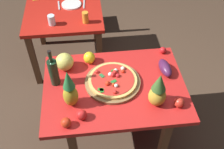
{
  "coord_description": "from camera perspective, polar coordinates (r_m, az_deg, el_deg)",
  "views": [
    {
      "loc": [
        -0.18,
        -1.43,
        2.35
      ],
      "look_at": [
        -0.01,
        0.08,
        0.78
      ],
      "focal_mm": 43.07,
      "sensor_mm": 36.0,
      "label": 1
    }
  ],
  "objects": [
    {
      "name": "background_table",
      "position": [
        3.12,
        -10.06,
        11.46
      ],
      "size": [
        0.84,
        0.82,
        0.73
      ],
      "color": "#543622",
      "rests_on": "ground_plane"
    },
    {
      "name": "pineapple_right",
      "position": [
        1.98,
        9.74,
        -3.53
      ],
      "size": [
        0.13,
        0.13,
        0.31
      ],
      "color": "gold",
      "rests_on": "display_table"
    },
    {
      "name": "melon",
      "position": [
        2.29,
        -10.04,
        2.67
      ],
      "size": [
        0.15,
        0.15,
        0.15
      ],
      "primitive_type": "sphere",
      "color": "#D8D55E",
      "rests_on": "display_table"
    },
    {
      "name": "wine_bottle",
      "position": [
        2.15,
        -12.3,
        0.58
      ],
      "size": [
        0.08,
        0.08,
        0.34
      ],
      "color": "#19311D",
      "rests_on": "display_table"
    },
    {
      "name": "pineapple_left",
      "position": [
        1.96,
        -8.94,
        -3.38
      ],
      "size": [
        0.11,
        0.11,
        0.35
      ],
      "color": "#AA9623",
      "rests_on": "display_table"
    },
    {
      "name": "drinking_glass_water",
      "position": [
        2.84,
        -12.71,
        11.22
      ],
      "size": [
        0.07,
        0.07,
        0.11
      ],
      "primitive_type": "cylinder",
      "color": "silver",
      "rests_on": "background_table"
    },
    {
      "name": "pizza_board",
      "position": [
        2.18,
        0.15,
        -1.62
      ],
      "size": [
        0.45,
        0.45,
        0.02
      ],
      "primitive_type": "cylinder",
      "color": "olive",
      "rests_on": "display_table"
    },
    {
      "name": "bell_pepper",
      "position": [
        2.34,
        -4.85,
        3.57
      ],
      "size": [
        0.1,
        0.1,
        0.11
      ],
      "primitive_type": "ellipsoid",
      "color": "yellow",
      "rests_on": "display_table"
    },
    {
      "name": "eggplant",
      "position": [
        2.29,
        11.21,
        1.4
      ],
      "size": [
        0.11,
        0.21,
        0.09
      ],
      "primitive_type": "ellipsoid",
      "rotation": [
        0.0,
        0.0,
        1.69
      ],
      "color": "#471C42",
      "rests_on": "display_table"
    },
    {
      "name": "dining_chair",
      "position": [
        3.73,
        -9.36,
        15.4
      ],
      "size": [
        0.4,
        0.4,
        0.85
      ],
      "rotation": [
        0.0,
        0.0,
        3.15
      ],
      "color": "olive",
      "rests_on": "ground_plane"
    },
    {
      "name": "tomato_by_bottle",
      "position": [
        1.96,
        -6.48,
        -8.48
      ],
      "size": [
        0.08,
        0.08,
        0.08
      ],
      "primitive_type": "sphere",
      "color": "red",
      "rests_on": "display_table"
    },
    {
      "name": "display_table",
      "position": [
        2.24,
        0.53,
        -4.01
      ],
      "size": [
        1.15,
        0.83,
        0.73
      ],
      "color": "#543622",
      "rests_on": "ground_plane"
    },
    {
      "name": "tomato_at_corner",
      "position": [
        1.94,
        -9.75,
        -10.05
      ],
      "size": [
        0.07,
        0.07,
        0.07
      ],
      "primitive_type": "sphere",
      "color": "red",
      "rests_on": "display_table"
    },
    {
      "name": "tomato_beside_pepper",
      "position": [
        2.48,
        10.73,
        5.08
      ],
      "size": [
        0.06,
        0.06,
        0.06
      ],
      "primitive_type": "sphere",
      "color": "red",
      "rests_on": "display_table"
    },
    {
      "name": "drinking_glass_juice",
      "position": [
        2.81,
        -5.67,
        11.96
      ],
      "size": [
        0.06,
        0.06,
        0.12
      ],
      "primitive_type": "cylinder",
      "color": "orange",
      "rests_on": "background_table"
    },
    {
      "name": "pizza",
      "position": [
        2.16,
        0.17,
        -1.09
      ],
      "size": [
        0.4,
        0.4,
        0.06
      ],
      "color": "#E1B85D",
      "rests_on": "pizza_board"
    },
    {
      "name": "fork_utensil",
      "position": [
        3.15,
        -11.22,
        14.18
      ],
      "size": [
        0.03,
        0.18,
        0.01
      ],
      "primitive_type": "cube",
      "rotation": [
        0.0,
        0.0,
        0.08
      ],
      "color": "silver",
      "rests_on": "background_table"
    },
    {
      "name": "ground_plane",
      "position": [
        2.76,
        0.44,
        -12.44
      ],
      "size": [
        10.0,
        10.0,
        0.0
      ],
      "primitive_type": "plane",
      "color": "#4C3828"
    },
    {
      "name": "tomato_near_board",
      "position": [
        2.08,
        14.07,
        -5.79
      ],
      "size": [
        0.08,
        0.08,
        0.08
      ],
      "primitive_type": "sphere",
      "color": "red",
      "rests_on": "display_table"
    },
    {
      "name": "knife_utensil",
      "position": [
        3.13,
        -5.97,
        14.67
      ],
      "size": [
        0.03,
        0.18,
        0.01
      ],
      "primitive_type": "cube",
      "rotation": [
        0.0,
        0.0,
        -0.07
      ],
      "color": "silver",
      "rests_on": "background_table"
    },
    {
      "name": "dinner_plate",
      "position": [
        3.14,
        -8.61,
        14.5
      ],
      "size": [
        0.22,
        0.22,
        0.02
      ],
      "primitive_type": "cylinder",
      "color": "white",
      "rests_on": "background_table"
    }
  ]
}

